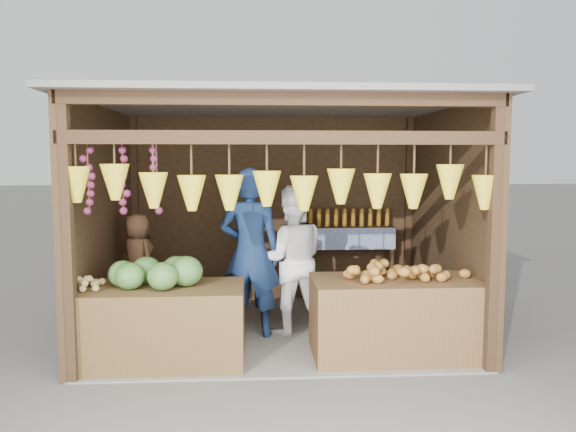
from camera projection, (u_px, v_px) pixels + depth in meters
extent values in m
plane|color=#514F49|center=(279.00, 330.00, 6.63)|extent=(80.00, 80.00, 0.00)
cube|color=slate|center=(279.00, 329.00, 6.63)|extent=(4.00, 3.00, 0.02)
cube|color=black|center=(274.00, 210.00, 7.99)|extent=(4.00, 0.06, 2.60)
cube|color=black|center=(103.00, 222.00, 6.37)|extent=(0.06, 3.00, 2.60)
cube|color=black|center=(447.00, 220.00, 6.62)|extent=(0.06, 3.00, 2.60)
cube|color=#605B54|center=(278.00, 105.00, 6.37)|extent=(4.30, 3.30, 0.06)
cube|color=black|center=(67.00, 240.00, 4.95)|extent=(0.11, 0.11, 2.60)
cube|color=black|center=(495.00, 236.00, 5.19)|extent=(0.11, 0.11, 2.60)
cube|color=black|center=(135.00, 211.00, 7.81)|extent=(0.11, 0.11, 2.60)
cube|color=black|center=(409.00, 209.00, 8.05)|extent=(0.11, 0.11, 2.60)
cube|color=black|center=(286.00, 138.00, 4.98)|extent=(4.00, 0.12, 0.12)
cube|color=black|center=(286.00, 99.00, 4.95)|extent=(4.00, 0.12, 0.12)
cube|color=#382314|center=(349.00, 228.00, 7.88)|extent=(1.25, 0.30, 0.05)
cube|color=#382314|center=(307.00, 265.00, 7.90)|extent=(0.05, 0.28, 1.05)
cube|color=#382314|center=(389.00, 264.00, 7.97)|extent=(0.05, 0.28, 1.05)
cube|color=blue|center=(351.00, 239.00, 7.73)|extent=(1.25, 0.02, 0.30)
cube|color=#51371B|center=(161.00, 325.00, 5.51)|extent=(1.63, 0.85, 0.77)
cube|color=#52321B|center=(398.00, 318.00, 5.70)|extent=(1.74, 0.85, 0.80)
cube|color=black|center=(139.00, 317.00, 6.66)|extent=(0.32, 0.32, 0.30)
imported|color=#132549|center=(250.00, 253.00, 6.31)|extent=(0.79, 0.60, 1.92)
imported|color=white|center=(291.00, 260.00, 6.45)|extent=(0.87, 0.70, 1.72)
imported|color=brown|center=(138.00, 259.00, 6.59)|extent=(0.62, 0.61, 1.08)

